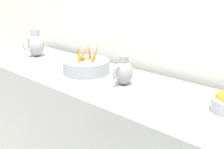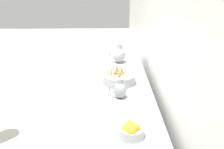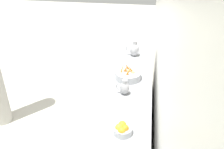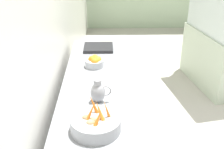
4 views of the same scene
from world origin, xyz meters
TOP-DOWN VIEW (x-y plane):
  - prep_counter at (-1.49, -0.06)m, footprint 0.70×2.93m
  - vegetable_colander at (-1.51, -0.40)m, footprint 0.35×0.35m
  - metal_pitcher_tall at (-1.54, -1.13)m, footprint 0.21×0.15m
  - metal_pitcher_short at (-1.50, -0.03)m, footprint 0.17×0.12m

SIDE VIEW (x-z plane):
  - prep_counter at x=-1.49m, z-range 0.00..0.92m
  - vegetable_colander at x=-1.51m, z-range 0.86..1.09m
  - metal_pitcher_short at x=-1.50m, z-range 0.91..1.11m
  - metal_pitcher_tall at x=-1.54m, z-range 0.91..1.16m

